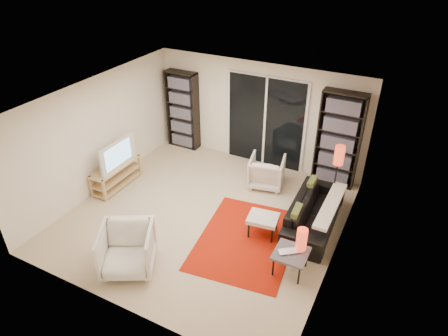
{
  "coord_description": "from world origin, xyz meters",
  "views": [
    {
      "loc": [
        3.17,
        -5.38,
        4.86
      ],
      "look_at": [
        0.25,
        0.3,
        1.0
      ],
      "focal_mm": 32.0,
      "sensor_mm": 36.0,
      "label": 1
    }
  ],
  "objects_px": {
    "armchair_front": "(127,249)",
    "floor_lamp": "(338,162)",
    "sofa": "(314,213)",
    "ottoman": "(263,219)",
    "bookshelf_right": "(339,140)",
    "armchair_back": "(267,172)",
    "tv_stand": "(117,175)",
    "bookshelf_left": "(183,110)",
    "side_table": "(291,254)"
  },
  "relations": [
    {
      "from": "armchair_front",
      "to": "floor_lamp",
      "type": "height_order",
      "value": "floor_lamp"
    },
    {
      "from": "armchair_front",
      "to": "floor_lamp",
      "type": "bearing_deg",
      "value": 22.46
    },
    {
      "from": "sofa",
      "to": "ottoman",
      "type": "distance_m",
      "value": 1.02
    },
    {
      "from": "bookshelf_right",
      "to": "armchair_back",
      "type": "xyz_separation_m",
      "value": [
        -1.26,
        -0.77,
        -0.71
      ]
    },
    {
      "from": "bookshelf_right",
      "to": "tv_stand",
      "type": "height_order",
      "value": "bookshelf_right"
    },
    {
      "from": "armchair_back",
      "to": "bookshelf_left",
      "type": "bearing_deg",
      "value": -28.93
    },
    {
      "from": "bookshelf_right",
      "to": "side_table",
      "type": "xyz_separation_m",
      "value": [
        0.05,
        -2.99,
        -0.69
      ]
    },
    {
      "from": "tv_stand",
      "to": "bookshelf_right",
      "type": "bearing_deg",
      "value": 28.66
    },
    {
      "from": "armchair_back",
      "to": "side_table",
      "type": "xyz_separation_m",
      "value": [
        1.32,
        -2.22,
        0.02
      ]
    },
    {
      "from": "armchair_back",
      "to": "floor_lamp",
      "type": "height_order",
      "value": "floor_lamp"
    },
    {
      "from": "bookshelf_left",
      "to": "floor_lamp",
      "type": "xyz_separation_m",
      "value": [
        4.07,
        -0.94,
        0.09
      ]
    },
    {
      "from": "armchair_back",
      "to": "armchair_front",
      "type": "relative_size",
      "value": 0.86
    },
    {
      "from": "armchair_front",
      "to": "side_table",
      "type": "height_order",
      "value": "armchair_front"
    },
    {
      "from": "sofa",
      "to": "ottoman",
      "type": "xyz_separation_m",
      "value": [
        -0.76,
        -0.69,
        0.05
      ]
    },
    {
      "from": "armchair_back",
      "to": "floor_lamp",
      "type": "xyz_separation_m",
      "value": [
        1.48,
        -0.17,
        0.73
      ]
    },
    {
      "from": "bookshelf_left",
      "to": "ottoman",
      "type": "distance_m",
      "value": 3.97
    },
    {
      "from": "bookshelf_right",
      "to": "ottoman",
      "type": "height_order",
      "value": "bookshelf_right"
    },
    {
      "from": "tv_stand",
      "to": "ottoman",
      "type": "bearing_deg",
      "value": -1.13
    },
    {
      "from": "armchair_front",
      "to": "armchair_back",
      "type": "bearing_deg",
      "value": 43.45
    },
    {
      "from": "armchair_front",
      "to": "side_table",
      "type": "distance_m",
      "value": 2.65
    },
    {
      "from": "bookshelf_left",
      "to": "bookshelf_right",
      "type": "relative_size",
      "value": 0.93
    },
    {
      "from": "tv_stand",
      "to": "side_table",
      "type": "distance_m",
      "value": 4.26
    },
    {
      "from": "ottoman",
      "to": "floor_lamp",
      "type": "height_order",
      "value": "floor_lamp"
    },
    {
      "from": "bookshelf_left",
      "to": "bookshelf_right",
      "type": "bearing_deg",
      "value": -0.0
    },
    {
      "from": "sofa",
      "to": "armchair_back",
      "type": "bearing_deg",
      "value": 54.29
    },
    {
      "from": "tv_stand",
      "to": "armchair_back",
      "type": "distance_m",
      "value": 3.25
    },
    {
      "from": "bookshelf_left",
      "to": "armchair_front",
      "type": "height_order",
      "value": "bookshelf_left"
    },
    {
      "from": "armchair_front",
      "to": "bookshelf_left",
      "type": "bearing_deg",
      "value": 81.36
    },
    {
      "from": "side_table",
      "to": "floor_lamp",
      "type": "xyz_separation_m",
      "value": [
        0.16,
        2.05,
        0.71
      ]
    },
    {
      "from": "side_table",
      "to": "bookshelf_left",
      "type": "bearing_deg",
      "value": 142.57
    },
    {
      "from": "bookshelf_left",
      "to": "armchair_back",
      "type": "xyz_separation_m",
      "value": [
        2.59,
        -0.77,
        -0.64
      ]
    },
    {
      "from": "tv_stand",
      "to": "floor_lamp",
      "type": "xyz_separation_m",
      "value": [
        4.36,
        1.33,
        0.8
      ]
    },
    {
      "from": "tv_stand",
      "to": "ottoman",
      "type": "height_order",
      "value": "tv_stand"
    },
    {
      "from": "armchair_back",
      "to": "armchair_front",
      "type": "height_order",
      "value": "armchair_front"
    },
    {
      "from": "armchair_back",
      "to": "ottoman",
      "type": "distance_m",
      "value": 1.67
    },
    {
      "from": "ottoman",
      "to": "floor_lamp",
      "type": "xyz_separation_m",
      "value": [
        0.92,
        1.4,
        0.72
      ]
    },
    {
      "from": "ottoman",
      "to": "tv_stand",
      "type": "bearing_deg",
      "value": 178.87
    },
    {
      "from": "bookshelf_left",
      "to": "floor_lamp",
      "type": "relative_size",
      "value": 1.4
    },
    {
      "from": "side_table",
      "to": "armchair_back",
      "type": "bearing_deg",
      "value": 120.68
    },
    {
      "from": "tv_stand",
      "to": "armchair_front",
      "type": "relative_size",
      "value": 1.46
    },
    {
      "from": "side_table",
      "to": "floor_lamp",
      "type": "distance_m",
      "value": 2.17
    },
    {
      "from": "bookshelf_left",
      "to": "armchair_back",
      "type": "bearing_deg",
      "value": -16.53
    },
    {
      "from": "bookshelf_left",
      "to": "tv_stand",
      "type": "height_order",
      "value": "bookshelf_left"
    },
    {
      "from": "bookshelf_right",
      "to": "ottoman",
      "type": "relative_size",
      "value": 3.54
    },
    {
      "from": "bookshelf_right",
      "to": "tv_stand",
      "type": "relative_size",
      "value": 1.68
    },
    {
      "from": "side_table",
      "to": "tv_stand",
      "type": "bearing_deg",
      "value": 170.3
    },
    {
      "from": "ottoman",
      "to": "side_table",
      "type": "relative_size",
      "value": 1.09
    },
    {
      "from": "ottoman",
      "to": "side_table",
      "type": "bearing_deg",
      "value": -40.87
    },
    {
      "from": "floor_lamp",
      "to": "bookshelf_right",
      "type": "bearing_deg",
      "value": 102.91
    },
    {
      "from": "bookshelf_left",
      "to": "ottoman",
      "type": "xyz_separation_m",
      "value": [
        3.15,
        -2.34,
        -0.63
      ]
    }
  ]
}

